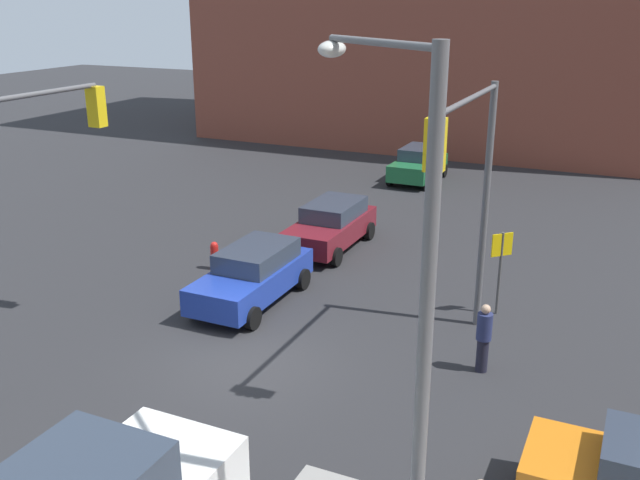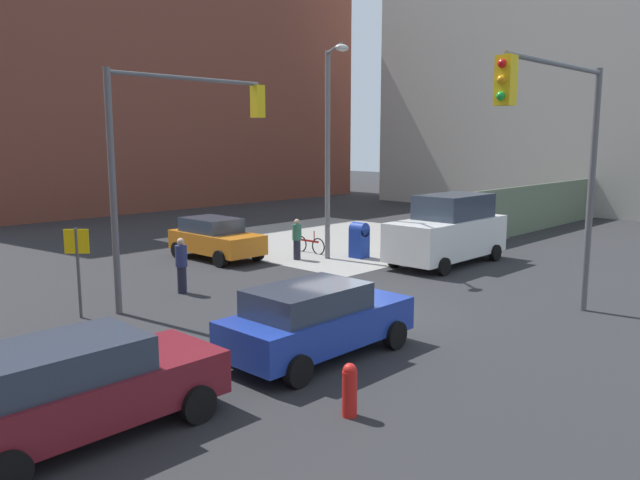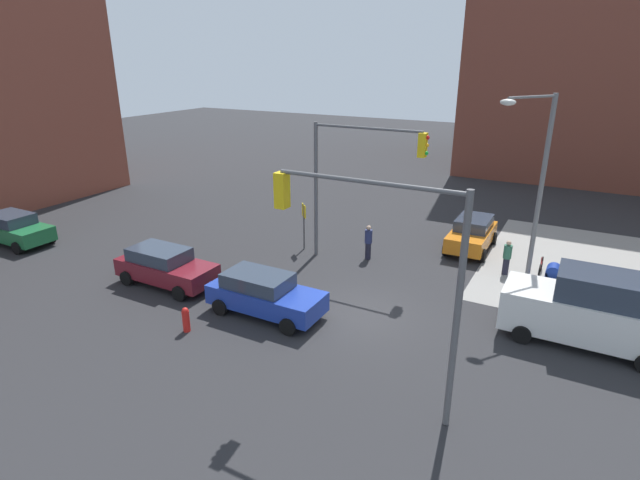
{
  "view_description": "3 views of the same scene",
  "coord_description": "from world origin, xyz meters",
  "views": [
    {
      "loc": [
        13.26,
        8.04,
        8.46
      ],
      "look_at": [
        -1.68,
        1.12,
        2.8
      ],
      "focal_mm": 40.0,
      "sensor_mm": 36.0,
      "label": 1
    },
    {
      "loc": [
        -12.6,
        -10.74,
        4.65
      ],
      "look_at": [
        0.03,
        1.28,
        1.85
      ],
      "focal_mm": 35.0,
      "sensor_mm": 36.0,
      "label": 2
    },
    {
      "loc": [
        6.74,
        -15.7,
        9.33
      ],
      "look_at": [
        -1.65,
        -0.32,
        2.84
      ],
      "focal_mm": 28.0,
      "sensor_mm": 36.0,
      "label": 3
    }
  ],
  "objects": [
    {
      "name": "ground_plane",
      "position": [
        0.0,
        0.0,
        0.0
      ],
      "size": [
        120.0,
        120.0,
        0.0
      ],
      "primitive_type": "plane",
      "color": "#28282B"
    },
    {
      "name": "traffic_signal_nw_corner",
      "position": [
        -2.44,
        4.5,
        4.63
      ],
      "size": [
        5.42,
        0.36,
        6.5
      ],
      "color": "#59595B",
      "rests_on": "ground"
    },
    {
      "name": "traffic_signal_se_corner",
      "position": [
        2.43,
        -4.5,
        4.63
      ],
      "size": [
        5.42,
        0.36,
        6.5
      ],
      "color": "#59595B",
      "rests_on": "ground"
    },
    {
      "name": "street_lamp_corner",
      "position": [
        4.99,
        5.5,
        4.7
      ],
      "size": [
        1.77,
        2.23,
        8.0
      ],
      "color": "slate",
      "rests_on": "ground"
    },
    {
      "name": "warning_sign_two_way",
      "position": [
        -5.4,
        4.86,
        1.64
      ],
      "size": [
        0.48,
        0.48,
        2.4
      ],
      "color": "#4C4C4C",
      "rests_on": "ground"
    },
    {
      "name": "fire_hydrant",
      "position": [
        -5.0,
        -4.2,
        0.49
      ],
      "size": [
        0.26,
        0.26,
        0.94
      ],
      "color": "red",
      "rests_on": "ground"
    },
    {
      "name": "hatchback_green",
      "position": [
        -19.06,
        -1.73,
        0.84
      ],
      "size": [
        4.07,
        2.02,
        1.62
      ],
      "color": "#1E6638",
      "rests_on": "ground"
    },
    {
      "name": "coupe_blue",
      "position": [
        -3.28,
        -1.76,
        0.84
      ],
      "size": [
        4.48,
        2.02,
        1.62
      ],
      "color": "#1E389E",
      "rests_on": "ground"
    },
    {
      "name": "hatchback_maroon",
      "position": [
        -8.52,
        -1.62,
        0.84
      ],
      "size": [
        4.45,
        2.02,
        1.62
      ],
      "color": "maroon",
      "rests_on": "ground"
    },
    {
      "name": "pedestrian_crossing",
      "position": [
        -2.0,
        5.2,
        0.89
      ],
      "size": [
        0.36,
        0.36,
        1.71
      ],
      "rotation": [
        0.0,
        0.0,
        3.15
      ],
      "color": "navy",
      "rests_on": "ground"
    }
  ]
}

